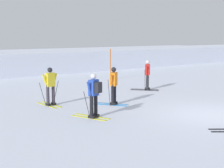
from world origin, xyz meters
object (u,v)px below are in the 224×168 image
skier_red (147,74)px  skier_orange (113,85)px  skier_yellow (50,85)px  trail_marker_pole (111,64)px  skier_blue (94,93)px

skier_red → skier_orange: bearing=-151.3°
skier_red → skier_orange: size_ratio=1.00×
skier_yellow → trail_marker_pole: (6.85, 5.27, 0.16)m
skier_yellow → skier_orange: (2.40, -1.45, 0.00)m
skier_orange → trail_marker_pole: trail_marker_pole is taller
skier_yellow → skier_orange: 2.81m
skier_red → trail_marker_pole: bearing=82.0°
skier_blue → skier_orange: (1.93, 1.49, -0.04)m
skier_blue → trail_marker_pole: size_ratio=0.79×
skier_red → trail_marker_pole: size_ratio=0.79×
skier_blue → trail_marker_pole: (6.38, 8.21, 0.12)m
skier_yellow → trail_marker_pole: bearing=37.6°
trail_marker_pole → skier_orange: bearing=-123.5°
trail_marker_pole → skier_yellow: bearing=-142.4°
skier_red → skier_yellow: bearing=-174.3°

